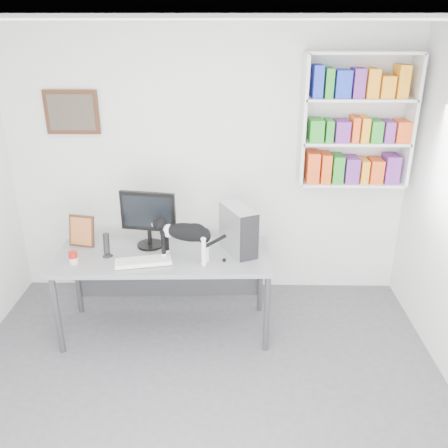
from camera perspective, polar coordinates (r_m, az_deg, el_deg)
The scene contains 11 objects.
room at distance 2.94m, azimuth -3.87°, elevation -4.16°, with size 4.01×4.01×2.70m.
bookshelf at distance 4.67m, azimuth 15.67°, elevation 11.87°, with size 1.03×0.28×1.24m, color silver.
wall_art at distance 4.89m, azimuth -17.84°, elevation 12.68°, with size 0.52×0.04×0.42m, color #4B2718.
desk at distance 4.44m, azimuth -7.01°, elevation -8.25°, with size 1.91×0.74×0.79m, color slate.
monitor at distance 4.32m, azimuth -9.06°, elevation 0.60°, with size 0.50×0.24×0.54m, color black.
keyboard at distance 4.11m, azimuth -9.68°, elevation -4.46°, with size 0.47×0.18×0.04m, color white.
pc_tower at distance 4.19m, azimuth 1.74°, elevation -0.67°, with size 0.19×0.42×0.42m, color #B3B3B8.
speaker at distance 4.26m, azimuth -13.96°, elevation -2.41°, with size 0.10×0.10×0.22m, color black.
leaning_print at distance 4.51m, azimuth -16.75°, elevation -0.74°, with size 0.24×0.10×0.30m, color #4B2718.
soup_can at distance 4.24m, azimuth -17.69°, elevation -3.89°, with size 0.07×0.07×0.11m, color #AC170E.
cat at distance 4.04m, azimuth -4.56°, elevation -2.13°, with size 0.59×0.16×0.37m, color black, non-canonical shape.
Camera 1 is at (0.25, -2.60, 2.69)m, focal length 38.00 mm.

